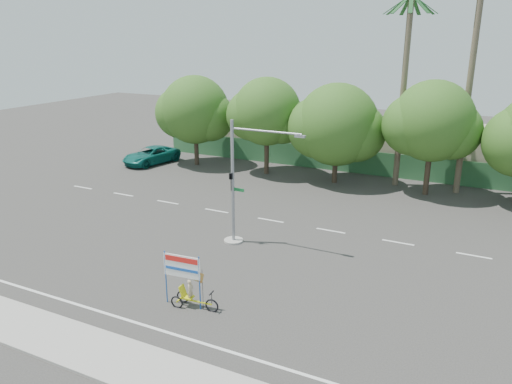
% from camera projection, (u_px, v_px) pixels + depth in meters
% --- Properties ---
extents(ground, '(120.00, 120.00, 0.00)m').
position_uv_depth(ground, '(239.00, 280.00, 24.11)').
color(ground, '#33302D').
rests_on(ground, ground).
extents(sidewalk_near, '(50.00, 2.40, 0.12)m').
position_uv_depth(sidewalk_near, '(139.00, 368.00, 17.69)').
color(sidewalk_near, gray).
rests_on(sidewalk_near, ground).
extents(fence, '(38.00, 0.08, 2.00)m').
position_uv_depth(fence, '(359.00, 162.00, 42.17)').
color(fence, '#336B3D').
rests_on(fence, ground).
extents(building_left, '(12.00, 8.00, 4.00)m').
position_uv_depth(building_left, '(273.00, 131.00, 49.93)').
color(building_left, '#BEAF97').
rests_on(building_left, ground).
extents(building_right, '(14.00, 8.00, 3.60)m').
position_uv_depth(building_right, '(466.00, 151.00, 42.38)').
color(building_right, '#BEAF97').
rests_on(building_right, ground).
extents(tree_far_left, '(7.14, 6.00, 7.96)m').
position_uv_depth(tree_far_left, '(195.00, 112.00, 43.97)').
color(tree_far_left, '#473828').
rests_on(tree_far_left, ground).
extents(tree_left, '(6.66, 5.60, 8.07)m').
position_uv_depth(tree_left, '(266.00, 114.00, 40.92)').
color(tree_left, '#473828').
rests_on(tree_left, ground).
extents(tree_center, '(7.62, 6.40, 7.85)m').
position_uv_depth(tree_center, '(336.00, 127.00, 38.57)').
color(tree_center, '#473828').
rests_on(tree_center, ground).
extents(tree_right, '(6.90, 5.80, 8.36)m').
position_uv_depth(tree_right, '(432.00, 124.00, 35.38)').
color(tree_right, '#473828').
rests_on(tree_right, ground).
extents(palm_tall, '(3.73, 3.79, 17.45)m').
position_uv_depth(palm_tall, '(474.00, 47.00, 34.20)').
color(palm_tall, '#70604C').
rests_on(palm_tall, ground).
extents(palm_short, '(3.73, 3.79, 14.45)m').
position_uv_depth(palm_short, '(405.00, 69.00, 36.59)').
color(palm_short, '#70604C').
rests_on(palm_short, ground).
extents(traffic_signal, '(4.72, 1.10, 7.00)m').
position_uv_depth(traffic_signal, '(238.00, 194.00, 27.55)').
color(traffic_signal, gray).
rests_on(traffic_signal, ground).
extents(trike_billboard, '(2.56, 0.66, 2.51)m').
position_uv_depth(trike_billboard, '(188.00, 286.00, 21.45)').
color(trike_billboard, black).
rests_on(trike_billboard, ground).
extents(pickup_truck, '(3.68, 5.89, 1.52)m').
position_uv_depth(pickup_truck, '(151.00, 155.00, 45.47)').
color(pickup_truck, '#0D6157').
rests_on(pickup_truck, ground).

